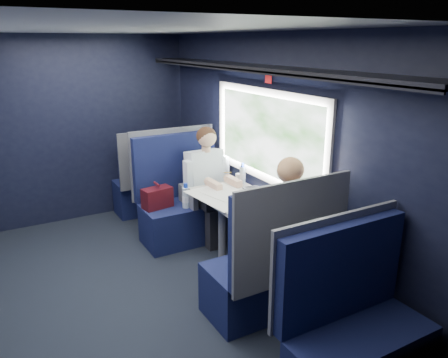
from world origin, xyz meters
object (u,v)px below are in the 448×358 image
table (236,205)px  seat_bay_near (182,204)px  seat_bay_far (271,270)px  bottle_small (243,174)px  laptop (263,185)px  man (209,180)px  seat_row_back (353,332)px  woman (285,222)px  seat_row_front (155,183)px  cup (238,177)px

table → seat_bay_near: 0.93m
seat_bay_far → bottle_small: seat_bay_far is taller
seat_bay_far → laptop: seat_bay_far is taller
man → bottle_small: (0.23, -0.34, 0.12)m
seat_bay_near → seat_bay_far: size_ratio=1.00×
seat_bay_near → seat_row_back: seat_bay_near is taller
seat_bay_near → seat_bay_far: same height
woman → bottle_small: (0.23, 1.06, 0.11)m
seat_row_front → laptop: size_ratio=3.47×
seat_bay_far → man: man is taller
laptop → bottle_small: (-0.05, 0.32, 0.03)m
table → woman: woman is taller
seat_row_back → bottle_small: (0.48, 2.15, 0.43)m
seat_row_back → laptop: seat_row_back is taller
seat_row_front → seat_row_back: same height
woman → laptop: bearing=69.2°
seat_bay_near → seat_bay_far: bearing=-89.6°
table → bottle_small: 0.49m
seat_bay_far → man: size_ratio=0.95×
bottle_small → seat_bay_near: bearing=133.5°
seat_bay_far → woman: woman is taller
seat_bay_near → laptop: (0.54, -0.83, 0.38)m
seat_row_back → bottle_small: size_ratio=5.21×
bottle_small → cup: bearing=90.0°
seat_row_back → man: 2.53m
table → laptop: 0.38m
seat_row_front → seat_row_back: bearing=-90.0°
woman → bottle_small: size_ratio=5.94×
table → seat_bay_far: size_ratio=0.79×
seat_bay_far → bottle_small: (0.48, 1.23, 0.42)m
woman → seat_bay_near: bearing=99.4°
seat_row_back → cup: size_ratio=13.99×
seat_row_front → seat_bay_far: bearing=-90.0°
seat_bay_near → laptop: bearing=-56.9°
seat_bay_far → table: bearing=78.2°
table → seat_row_back: size_ratio=0.86×
seat_row_front → laptop: bearing=-73.2°
seat_row_front → man: size_ratio=0.88×
seat_bay_near → seat_row_back: 2.67m
man → seat_row_front: bearing=102.8°
seat_row_front → seat_row_back: (0.00, -3.59, 0.00)m
seat_bay_far → seat_row_back: 0.92m
seat_row_back → laptop: bearing=73.8°
seat_bay_far → cup: seat_bay_far is taller
seat_bay_near → laptop: size_ratio=3.77×
table → cup: size_ratio=12.06×
man → woman: bearing=-90.0°
woman → laptop: (0.28, 0.75, 0.08)m
table → woman: bearing=-84.5°
table → woman: 0.71m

